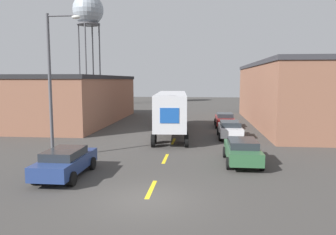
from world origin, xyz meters
TOP-DOWN VIEW (x-y plane):
  - ground_plane at (0.00, 0.00)m, footprint 160.00×160.00m
  - road_centerline at (0.00, 7.12)m, footprint 0.20×14.10m
  - warehouse_left at (-12.67, 24.00)m, footprint 10.04×20.99m
  - warehouse_right at (12.29, 23.76)m, footprint 9.27×24.37m
  - semi_truck at (-0.48, 16.62)m, footprint 3.62×13.91m
  - parked_car_left_near at (-4.64, 2.79)m, footprint 2.03×4.59m
  - parked_car_right_near at (4.64, 6.42)m, footprint 2.03×4.59m
  - parked_car_right_mid at (4.64, 14.94)m, footprint 2.03×4.59m
  - parked_car_right_far at (4.64, 21.68)m, footprint 2.03×4.59m
  - water_tower at (-19.36, 48.97)m, footprint 5.78×5.78m
  - street_lamp at (-6.89, 6.55)m, footprint 2.19×0.32m

SIDE VIEW (x-z plane):
  - ground_plane at x=0.00m, z-range 0.00..0.00m
  - road_centerline at x=0.00m, z-range 0.00..0.01m
  - parked_car_left_near at x=-4.64m, z-range 0.06..1.51m
  - parked_car_right_near at x=4.64m, z-range 0.06..1.51m
  - parked_car_right_mid at x=4.64m, z-range 0.06..1.51m
  - parked_car_right_far at x=4.64m, z-range 0.06..1.51m
  - semi_truck at x=-0.48m, z-range 0.38..4.16m
  - warehouse_left at x=-12.67m, z-range 0.01..5.40m
  - warehouse_right at x=12.29m, z-range 0.01..6.76m
  - street_lamp at x=-6.89m, z-range 0.62..9.53m
  - water_tower at x=-19.36m, z-range 7.26..28.20m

